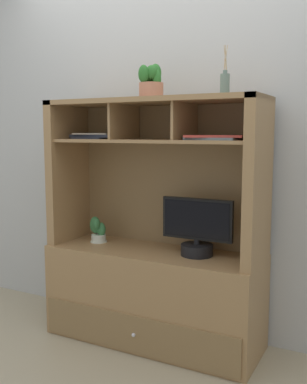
# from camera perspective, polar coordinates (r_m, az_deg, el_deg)

# --- Properties ---
(floor_plane) EXTENTS (6.00, 6.00, 0.02)m
(floor_plane) POSITION_cam_1_polar(r_m,az_deg,el_deg) (3.08, -0.00, -18.35)
(floor_plane) COLOR tan
(floor_plane) RESTS_ON ground
(back_wall) EXTENTS (6.00, 0.02, 2.80)m
(back_wall) POSITION_cam_1_polar(r_m,az_deg,el_deg) (3.01, 2.41, 8.80)
(back_wall) COLOR #B1B3B3
(back_wall) RESTS_ON ground
(media_console) EXTENTS (1.37, 0.51, 1.54)m
(media_console) POSITION_cam_1_polar(r_m,az_deg,el_deg) (2.90, 0.07, -9.65)
(media_console) COLOR #987348
(media_console) RESTS_ON ground
(tv_monitor) EXTENTS (0.44, 0.19, 0.35)m
(tv_monitor) POSITION_cam_1_polar(r_m,az_deg,el_deg) (2.72, 5.55, -5.06)
(tv_monitor) COLOR black
(tv_monitor) RESTS_ON media_console
(potted_orchid) EXTENTS (0.12, 0.11, 0.17)m
(potted_orchid) POSITION_cam_1_polar(r_m,az_deg,el_deg) (3.07, -7.05, -4.86)
(potted_orchid) COLOR silver
(potted_orchid) RESTS_ON media_console
(magazine_stack_left) EXTENTS (0.33, 0.30, 0.04)m
(magazine_stack_left) POSITION_cam_1_polar(r_m,az_deg,el_deg) (3.04, -7.09, 7.07)
(magazine_stack_left) COLOR #2D313D
(magazine_stack_left) RESTS_ON media_console
(magazine_stack_centre) EXTENTS (0.35, 0.28, 0.03)m
(magazine_stack_centre) POSITION_cam_1_polar(r_m,az_deg,el_deg) (2.58, 8.07, 6.87)
(magazine_stack_centre) COLOR slate
(magazine_stack_centre) RESTS_ON media_console
(diffuser_bottle) EXTENTS (0.05, 0.05, 0.28)m
(diffuser_bottle) POSITION_cam_1_polar(r_m,az_deg,el_deg) (2.62, 9.05, 13.35)
(diffuser_bottle) COLOR slate
(diffuser_bottle) RESTS_ON media_console
(potted_succulent) EXTENTS (0.17, 0.17, 0.21)m
(potted_succulent) POSITION_cam_1_polar(r_m,az_deg,el_deg) (2.76, -0.28, 13.51)
(potted_succulent) COLOR #B27055
(potted_succulent) RESTS_ON media_console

